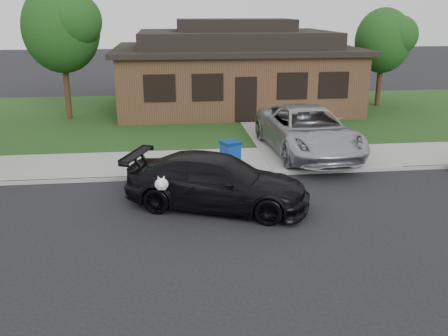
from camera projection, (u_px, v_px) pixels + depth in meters
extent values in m
plane|color=black|center=(160.00, 223.00, 12.92)|extent=(120.00, 120.00, 0.00)
cube|color=gray|center=(160.00, 164.00, 17.63)|extent=(60.00, 3.00, 0.12)
cube|color=gray|center=(160.00, 177.00, 16.21)|extent=(60.00, 0.12, 0.12)
cube|color=#193814|center=(161.00, 117.00, 25.19)|extent=(60.00, 13.00, 0.13)
cube|color=gray|center=(292.00, 127.00, 23.02)|extent=(4.50, 13.00, 0.14)
imported|color=black|center=(217.00, 182.00, 13.74)|extent=(5.49, 3.75, 1.48)
ellipsoid|color=white|center=(162.00, 184.00, 12.65)|extent=(0.34, 0.40, 0.30)
sphere|color=white|center=(161.00, 184.00, 12.40)|extent=(0.26, 0.26, 0.26)
cube|color=white|center=(161.00, 187.00, 12.29)|extent=(0.09, 0.12, 0.08)
sphere|color=black|center=(161.00, 188.00, 12.24)|extent=(0.04, 0.04, 0.04)
cone|color=white|center=(158.00, 178.00, 12.40)|extent=(0.11, 0.11, 0.14)
cone|color=white|center=(164.00, 178.00, 12.41)|extent=(0.11, 0.11, 0.14)
imported|color=#A6A8AD|center=(308.00, 130.00, 18.48)|extent=(3.15, 6.23, 1.69)
cube|color=#0E3A9B|center=(230.00, 156.00, 16.74)|extent=(0.70, 0.70, 0.87)
cube|color=navy|center=(230.00, 143.00, 16.60)|extent=(0.76, 0.76, 0.10)
cylinder|color=black|center=(226.00, 169.00, 16.58)|extent=(0.10, 0.14, 0.14)
cylinder|color=black|center=(237.00, 169.00, 16.63)|extent=(0.10, 0.14, 0.14)
cube|color=#422B1C|center=(234.00, 79.00, 27.05)|extent=(12.00, 8.00, 3.00)
cube|color=black|center=(235.00, 49.00, 26.55)|extent=(12.60, 8.60, 0.25)
cube|color=black|center=(235.00, 39.00, 26.39)|extent=(10.00, 6.50, 0.80)
cube|color=black|center=(235.00, 25.00, 26.18)|extent=(6.00, 3.50, 0.60)
cube|color=black|center=(246.00, 100.00, 23.36)|extent=(1.00, 0.06, 2.10)
cube|color=black|center=(160.00, 88.00, 22.74)|extent=(1.30, 0.05, 1.10)
cube|color=black|center=(208.00, 87.00, 22.98)|extent=(1.30, 0.05, 1.10)
cube|color=black|center=(292.00, 86.00, 23.42)|extent=(1.30, 0.05, 1.10)
cube|color=black|center=(334.00, 85.00, 23.64)|extent=(1.30, 0.05, 1.10)
cylinder|color=#332114|center=(67.00, 93.00, 24.30)|extent=(0.28, 0.28, 2.48)
ellipsoid|color=#143811|center=(61.00, 28.00, 23.38)|extent=(3.60, 3.60, 4.14)
sphere|color=#26591E|center=(74.00, 21.00, 22.84)|extent=(2.52, 2.52, 2.52)
cylinder|color=#332114|center=(379.00, 87.00, 27.61)|extent=(0.28, 0.28, 2.03)
ellipsoid|color=#143811|center=(383.00, 41.00, 26.84)|extent=(3.00, 3.00, 3.45)
sphere|color=#26591E|center=(398.00, 35.00, 26.39)|extent=(2.10, 2.10, 2.10)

